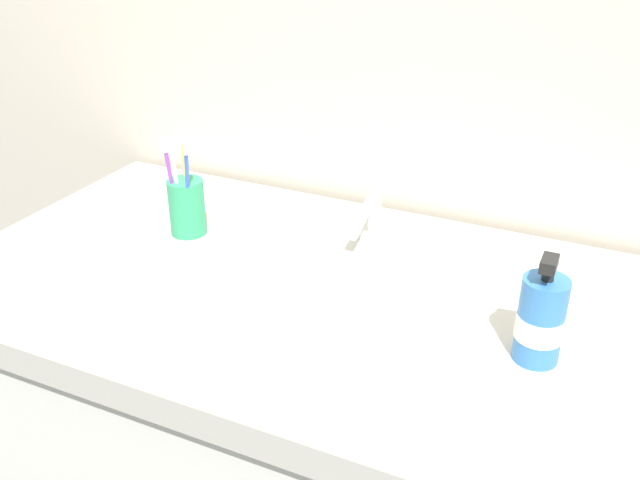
# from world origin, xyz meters

# --- Properties ---
(tiled_wall_back) EXTENTS (2.46, 0.04, 2.40)m
(tiled_wall_back) POSITION_xyz_m (0.00, 0.37, 1.20)
(tiled_wall_back) COLOR beige
(tiled_wall_back) RESTS_ON ground
(sink_basin) EXTENTS (0.49, 0.49, 0.13)m
(sink_basin) POSITION_xyz_m (-0.00, -0.04, 0.87)
(sink_basin) COLOR white
(sink_basin) RESTS_ON vanity_counter
(faucet) EXTENTS (0.02, 0.15, 0.12)m
(faucet) POSITION_xyz_m (-0.00, 0.19, 0.98)
(faucet) COLOR silver
(faucet) RESTS_ON sink_basin
(toothbrush_cup) EXTENTS (0.07, 0.07, 0.10)m
(toothbrush_cup) POSITION_xyz_m (-0.31, 0.08, 0.97)
(toothbrush_cup) COLOR #2D9966
(toothbrush_cup) RESTS_ON vanity_counter
(toothbrush_purple) EXTENTS (0.02, 0.02, 0.18)m
(toothbrush_purple) POSITION_xyz_m (-0.33, 0.06, 1.03)
(toothbrush_purple) COLOR purple
(toothbrush_purple) RESTS_ON toothbrush_cup
(toothbrush_yellow) EXTENTS (0.03, 0.04, 0.18)m
(toothbrush_yellow) POSITION_xyz_m (-0.32, 0.10, 1.03)
(toothbrush_yellow) COLOR yellow
(toothbrush_yellow) RESTS_ON toothbrush_cup
(toothbrush_blue) EXTENTS (0.04, 0.04, 0.19)m
(toothbrush_blue) POSITION_xyz_m (-0.29, 0.05, 1.03)
(toothbrush_blue) COLOR blue
(toothbrush_blue) RESTS_ON toothbrush_cup
(toothbrush_white) EXTENTS (0.02, 0.02, 0.18)m
(toothbrush_white) POSITION_xyz_m (-0.32, 0.06, 1.03)
(toothbrush_white) COLOR white
(toothbrush_white) RESTS_ON toothbrush_cup
(soap_dispenser) EXTENTS (0.06, 0.06, 0.16)m
(soap_dispenser) POSITION_xyz_m (0.34, -0.05, 0.98)
(soap_dispenser) COLOR #3372BF
(soap_dispenser) RESTS_ON vanity_counter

